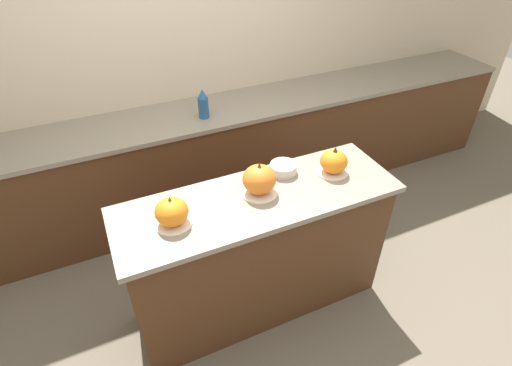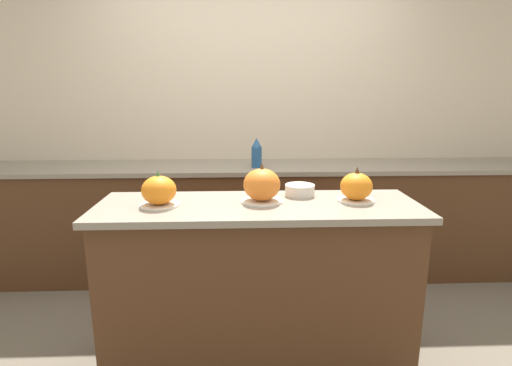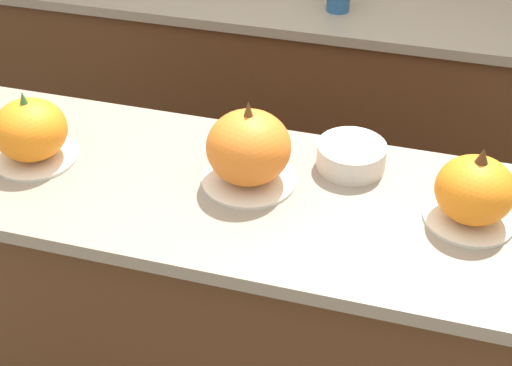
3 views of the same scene
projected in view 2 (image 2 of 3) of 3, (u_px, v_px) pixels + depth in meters
ground_plane at (258, 363)px, 2.28m from camera, size 12.00×12.00×0.00m
wall_back at (250, 123)px, 3.48m from camera, size 8.00×0.06×2.50m
kitchen_island at (258, 287)px, 2.18m from camera, size 1.68×0.55×0.95m
back_counter at (252, 220)px, 3.33m from camera, size 6.00×0.60×0.93m
pumpkin_cake_left at (159, 191)px, 2.02m from camera, size 0.20×0.20×0.18m
pumpkin_cake_center at (262, 186)px, 2.09m from camera, size 0.22×0.22×0.21m
pumpkin_cake_right at (356, 187)px, 2.11m from camera, size 0.20×0.20×0.19m
bottle_tall at (257, 153)px, 3.11m from camera, size 0.08×0.08×0.23m
mixing_bowl at (300, 190)px, 2.23m from camera, size 0.16×0.16×0.06m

